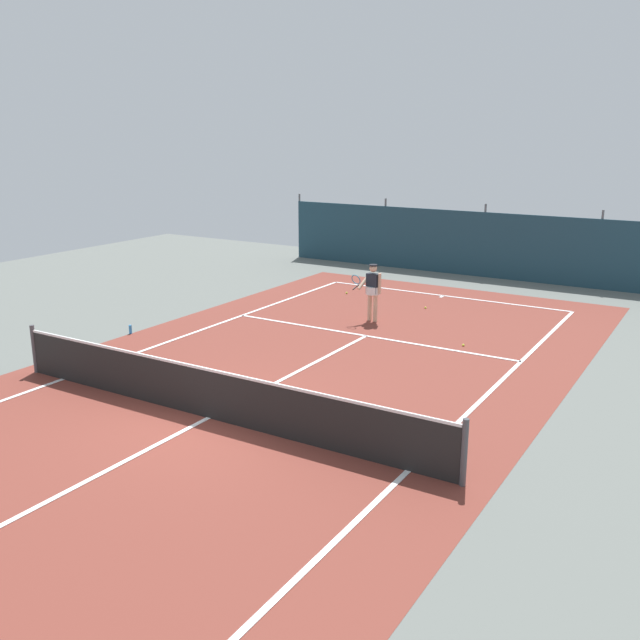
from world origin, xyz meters
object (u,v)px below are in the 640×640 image
(tennis_net, at_px, (208,393))
(tennis_ball_near_player, at_px, (463,345))
(water_bottle, at_px, (130,329))
(tennis_ball_midcourt, at_px, (347,293))
(parked_car, at_px, (493,241))
(tennis_player, at_px, (372,288))
(tennis_ball_by_sideline, at_px, (425,308))

(tennis_net, xyz_separation_m, tennis_ball_near_player, (2.52, 6.87, -0.48))
(water_bottle, bearing_deg, tennis_ball_midcourt, 69.88)
(parked_car, bearing_deg, tennis_net, 84.23)
(tennis_net, relative_size, tennis_player, 6.17)
(water_bottle, bearing_deg, tennis_net, -31.11)
(tennis_ball_near_player, distance_m, water_bottle, 8.78)
(tennis_player, distance_m, tennis_ball_near_player, 3.38)
(tennis_ball_by_sideline, height_order, water_bottle, water_bottle)
(tennis_net, relative_size, water_bottle, 42.17)
(tennis_player, bearing_deg, tennis_ball_near_player, 172.34)
(water_bottle, bearing_deg, tennis_ball_near_player, 23.82)
(tennis_player, xyz_separation_m, water_bottle, (-4.93, -4.53, -0.84))
(tennis_ball_midcourt, xyz_separation_m, water_bottle, (-2.63, -7.17, 0.09))
(tennis_ball_midcourt, xyz_separation_m, parked_car, (2.20, 8.53, 0.81))
(tennis_net, relative_size, tennis_ball_by_sideline, 153.33)
(parked_car, bearing_deg, tennis_ball_midcourt, 67.71)
(tennis_ball_midcourt, height_order, water_bottle, water_bottle)
(tennis_net, distance_m, parked_car, 19.04)
(water_bottle, bearing_deg, parked_car, 72.92)
(tennis_player, bearing_deg, water_bottle, 52.54)
(tennis_net, xyz_separation_m, tennis_ball_midcourt, (-2.88, 10.50, -0.48))
(tennis_player, relative_size, parked_car, 0.37)
(tennis_player, bearing_deg, tennis_ball_midcourt, -38.97)
(tennis_player, distance_m, tennis_ball_by_sideline, 2.44)
(parked_car, bearing_deg, tennis_ball_near_player, 96.92)
(tennis_ball_by_sideline, bearing_deg, tennis_player, -109.42)
(tennis_ball_near_player, bearing_deg, tennis_player, 162.37)
(tennis_ball_by_sideline, height_order, parked_car, parked_car)
(tennis_player, relative_size, water_bottle, 6.83)
(tennis_player, height_order, water_bottle, tennis_player)
(tennis_net, height_order, parked_car, parked_car)
(parked_car, distance_m, water_bottle, 16.44)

